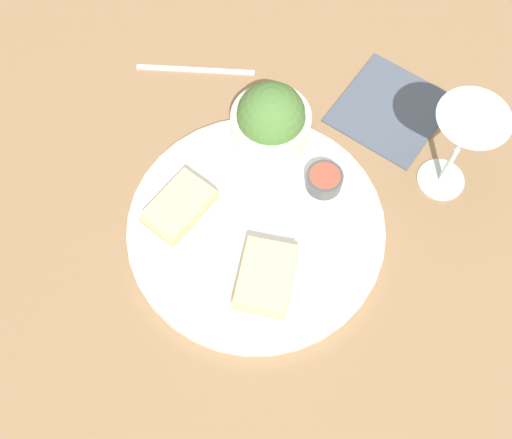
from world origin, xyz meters
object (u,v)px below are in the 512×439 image
object	(u,v)px
sauce_ramekin	(324,180)
napkin	(390,109)
cheese_toast_far	(179,206)
fork	(195,69)
wine_glass	(464,136)
cheese_toast_near	(266,277)
salad_bowl	(271,121)

from	to	relation	value
sauce_ramekin	napkin	world-z (taller)	sauce_ramekin
cheese_toast_far	fork	size ratio (longest dim) A/B	0.77
wine_glass	cheese_toast_far	bearing A→B (deg)	148.30
cheese_toast_near	napkin	bearing A→B (deg)	15.31
fork	napkin	bearing A→B (deg)	-54.24
sauce_ramekin	fork	size ratio (longest dim) A/B	0.37
cheese_toast_far	napkin	bearing A→B (deg)	-10.46
cheese_toast_near	fork	distance (m)	0.36
wine_glass	napkin	world-z (taller)	wine_glass
salad_bowl	sauce_ramekin	bearing A→B (deg)	-87.11
sauce_ramekin	cheese_toast_far	xyz separation A→B (m)	(-0.17, 0.10, -0.00)
salad_bowl	sauce_ramekin	world-z (taller)	salad_bowl
wine_glass	fork	xyz separation A→B (m)	(-0.15, 0.37, -0.11)
napkin	fork	xyz separation A→B (m)	(-0.17, 0.24, 0.00)
sauce_ramekin	cheese_toast_far	bearing A→B (deg)	151.33
sauce_ramekin	cheese_toast_near	distance (m)	0.16
sauce_ramekin	fork	bearing A→B (deg)	91.85
sauce_ramekin	wine_glass	world-z (taller)	wine_glass
napkin	sauce_ramekin	bearing A→B (deg)	-168.92
cheese_toast_far	sauce_ramekin	bearing A→B (deg)	-28.67
wine_glass	napkin	xyz separation A→B (m)	(0.03, 0.13, -0.11)
sauce_ramekin	wine_glass	size ratio (longest dim) A/B	0.32
cheese_toast_far	napkin	world-z (taller)	cheese_toast_far
salad_bowl	cheese_toast_far	distance (m)	0.17
fork	cheese_toast_far	bearing A→B (deg)	-132.59
salad_bowl	fork	size ratio (longest dim) A/B	0.82
sauce_ramekin	salad_bowl	bearing A→B (deg)	92.89
wine_glass	napkin	distance (m)	0.17
cheese_toast_near	salad_bowl	bearing A→B (deg)	47.64
salad_bowl	cheese_toast_far	size ratio (longest dim) A/B	1.06
sauce_ramekin	wine_glass	bearing A→B (deg)	-35.31
salad_bowl	sauce_ramekin	distance (m)	0.11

